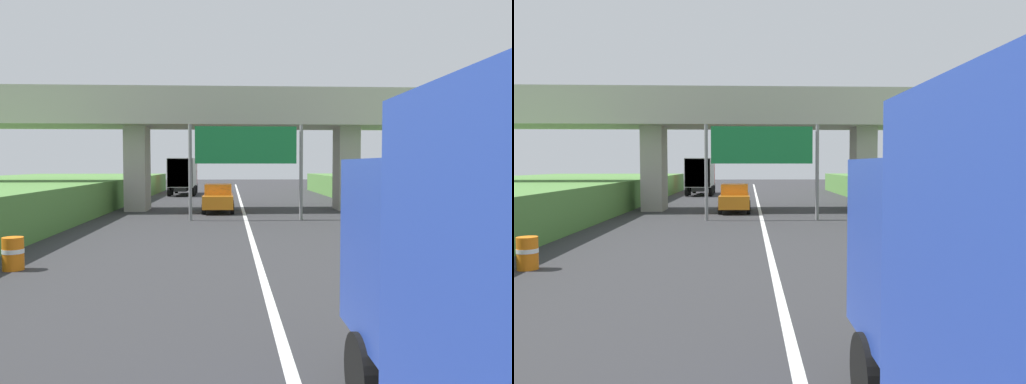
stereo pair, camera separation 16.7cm
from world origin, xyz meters
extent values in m
cube|color=white|center=(0.00, 28.14, 0.00)|extent=(0.20, 96.27, 0.01)
cube|color=#ADA89E|center=(0.00, 35.17, 5.77)|extent=(40.00, 4.80, 1.10)
cube|color=#ADA89E|center=(0.00, 32.95, 6.87)|extent=(40.00, 0.36, 1.10)
cube|color=#ADA89E|center=(0.00, 37.39, 6.87)|extent=(40.00, 0.36, 1.10)
cube|color=#9F9A91|center=(-6.60, 35.17, 2.61)|extent=(1.30, 2.20, 5.22)
cube|color=#9F9A91|center=(6.60, 35.17, 2.61)|extent=(1.30, 2.20, 5.22)
cylinder|color=slate|center=(-2.85, 29.19, 2.46)|extent=(0.18, 0.18, 4.92)
cylinder|color=slate|center=(2.85, 29.19, 2.46)|extent=(0.18, 0.18, 4.92)
cube|color=#167238|center=(0.00, 29.19, 3.87)|extent=(5.20, 0.12, 1.90)
cube|color=white|center=(0.00, 29.17, 3.87)|extent=(4.89, 0.01, 1.67)
cylinder|color=slate|center=(7.40, 19.87, 1.10)|extent=(0.08, 0.08, 2.20)
cube|color=white|center=(7.40, 19.86, 1.85)|extent=(0.60, 0.03, 0.76)
cube|color=black|center=(7.40, 19.84, 1.85)|extent=(0.50, 0.01, 0.12)
cube|color=black|center=(-5.21, 51.49, 0.66)|extent=(1.10, 7.30, 0.36)
cube|color=red|center=(-5.21, 54.09, 1.89)|extent=(2.10, 2.10, 2.10)
cube|color=#2D3842|center=(-5.21, 55.11, 2.19)|extent=(1.89, 0.06, 0.90)
cube|color=#B7B7B2|center=(-5.21, 50.44, 2.14)|extent=(2.30, 5.20, 2.60)
cube|color=gray|center=(-5.21, 47.86, 2.14)|extent=(2.21, 0.04, 2.50)
cylinder|color=black|center=(-6.18, 54.09, 0.48)|extent=(0.30, 0.96, 0.96)
cylinder|color=black|center=(-4.24, 54.09, 0.48)|extent=(0.30, 0.96, 0.96)
cylinder|color=black|center=(-6.28, 49.01, 0.48)|extent=(0.30, 0.96, 0.96)
cylinder|color=black|center=(-4.14, 49.01, 0.48)|extent=(0.30, 0.96, 0.96)
cylinder|color=black|center=(-6.28, 50.70, 0.48)|extent=(0.30, 0.96, 0.96)
cylinder|color=black|center=(-4.14, 50.70, 0.48)|extent=(0.30, 0.96, 0.96)
cube|color=#233D9E|center=(1.68, 8.93, 1.89)|extent=(2.10, 2.10, 2.10)
cube|color=#2D3842|center=(1.68, 9.95, 2.19)|extent=(1.89, 0.06, 0.90)
cylinder|color=black|center=(0.71, 8.93, 0.48)|extent=(0.30, 0.96, 0.96)
cube|color=orange|center=(-1.52, 33.60, 0.70)|extent=(1.76, 4.10, 0.76)
cube|color=orange|center=(-1.52, 33.45, 1.40)|extent=(1.56, 1.90, 0.64)
cube|color=#2D3842|center=(-1.52, 32.53, 1.40)|extent=(1.44, 0.06, 0.54)
cylinder|color=black|center=(-2.34, 34.87, 0.32)|extent=(0.22, 0.64, 0.64)
cylinder|color=black|center=(-0.70, 34.87, 0.32)|extent=(0.22, 0.64, 0.64)
cylinder|color=black|center=(-2.34, 32.33, 0.32)|extent=(0.22, 0.64, 0.64)
cylinder|color=black|center=(-0.70, 32.33, 0.32)|extent=(0.22, 0.64, 0.64)
cylinder|color=orange|center=(-6.74, 17.29, 0.45)|extent=(0.56, 0.56, 0.90)
cylinder|color=white|center=(-6.74, 17.29, 0.52)|extent=(0.57, 0.57, 0.12)
camera|label=1|loc=(-0.84, 3.41, 2.87)|focal=35.26mm
camera|label=2|loc=(-0.67, 3.40, 2.87)|focal=35.26mm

